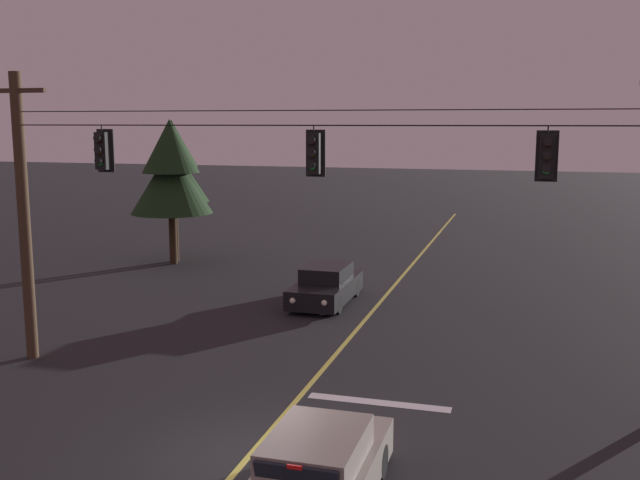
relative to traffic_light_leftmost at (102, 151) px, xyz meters
name	(u,v)px	position (x,y,z in m)	size (l,w,h in m)	color
ground_plane	(247,459)	(5.57, -4.16, -5.80)	(180.00, 180.00, 0.00)	black
lane_centre_stripe	(362,323)	(5.57, 6.02, -5.79)	(0.14, 60.00, 0.01)	#D1C64C
stop_bar_paint	(379,402)	(7.47, -0.58, -5.79)	(3.40, 0.36, 0.01)	silver
signal_span_assembly	(309,225)	(5.57, 0.02, -1.72)	(18.01, 0.32, 7.85)	#423021
traffic_light_leftmost	(102,151)	(0.00, 0.00, 0.00)	(0.48, 0.41, 1.22)	black
traffic_light_left_inner	(314,153)	(5.71, 0.00, 0.00)	(0.48, 0.41, 1.22)	black
traffic_light_centre	(547,156)	(11.00, 0.00, 0.00)	(0.48, 0.41, 1.22)	black
car_waiting_near_lane	(318,472)	(7.42, -5.54, -5.15)	(1.80, 4.33, 1.39)	gray
car_oncoming_lead	(326,286)	(3.69, 8.31, -5.15)	(1.80, 4.42, 1.39)	black
tree_verge_near	(171,171)	(-5.14, 13.54, -1.50)	(3.73, 3.73, 6.67)	#332316
tree_verge_far	(173,165)	(-5.33, 14.08, -1.27)	(3.31, 3.31, 6.64)	#332316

